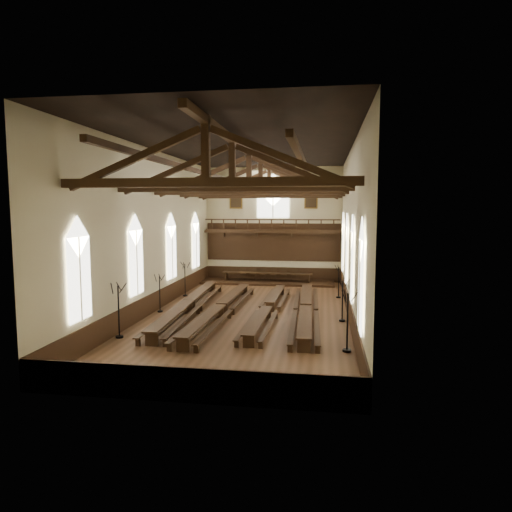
{
  "coord_description": "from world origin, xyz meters",
  "views": [
    {
      "loc": [
        4.45,
        -26.99,
        6.42
      ],
      "look_at": [
        0.19,
        1.5,
        3.4
      ],
      "focal_mm": 32.0,
      "sensor_mm": 36.0,
      "label": 1
    }
  ],
  "objects_px": {
    "refectory_row_b": "(221,307)",
    "candelabrum_right_mid": "(342,308)",
    "candelabrum_left_far": "(185,286)",
    "high_table": "(267,274)",
    "candelabrum_left_near": "(119,321)",
    "candelabrum_right_near": "(347,333)",
    "refectory_row_d": "(306,308)",
    "dais": "(267,282)",
    "candelabrum_right_far": "(339,288)",
    "refectory_row_a": "(189,303)",
    "refectory_row_c": "(268,307)",
    "candelabrum_left_mid": "(160,301)"
  },
  "relations": [
    {
      "from": "refectory_row_b",
      "to": "candelabrum_right_mid",
      "type": "distance_m",
      "value": 7.12
    },
    {
      "from": "refectory_row_c",
      "to": "candelabrum_right_near",
      "type": "xyz_separation_m",
      "value": [
        4.35,
        -6.47,
        0.36
      ]
    },
    {
      "from": "refectory_row_c",
      "to": "candelabrum_right_near",
      "type": "relative_size",
      "value": 4.88
    },
    {
      "from": "refectory_row_c",
      "to": "high_table",
      "type": "relative_size",
      "value": 1.77
    },
    {
      "from": "refectory_row_b",
      "to": "dais",
      "type": "distance_m",
      "value": 12.39
    },
    {
      "from": "refectory_row_c",
      "to": "candelabrum_right_mid",
      "type": "xyz_separation_m",
      "value": [
        4.35,
        -0.87,
        0.26
      ]
    },
    {
      "from": "refectory_row_d",
      "to": "candelabrum_right_mid",
      "type": "distance_m",
      "value": 2.27
    },
    {
      "from": "candelabrum_left_near",
      "to": "candelabrum_left_mid",
      "type": "xyz_separation_m",
      "value": [
        -0.0,
        5.71,
        -0.12
      ]
    },
    {
      "from": "candelabrum_left_near",
      "to": "candelabrum_left_far",
      "type": "relative_size",
      "value": 1.1
    },
    {
      "from": "refectory_row_b",
      "to": "refectory_row_c",
      "type": "height_order",
      "value": "refectory_row_b"
    },
    {
      "from": "candelabrum_left_far",
      "to": "high_table",
      "type": "bearing_deg",
      "value": 51.54
    },
    {
      "from": "refectory_row_c",
      "to": "candelabrum_right_near",
      "type": "distance_m",
      "value": 7.81
    },
    {
      "from": "refectory_row_d",
      "to": "candelabrum_right_mid",
      "type": "relative_size",
      "value": 5.79
    },
    {
      "from": "refectory_row_b",
      "to": "candelabrum_left_mid",
      "type": "xyz_separation_m",
      "value": [
        -3.98,
        0.53,
        0.17
      ]
    },
    {
      "from": "dais",
      "to": "candelabrum_right_near",
      "type": "xyz_separation_m",
      "value": [
        5.86,
        -18.1,
        0.76
      ]
    },
    {
      "from": "refectory_row_a",
      "to": "candelabrum_left_mid",
      "type": "bearing_deg",
      "value": -174.13
    },
    {
      "from": "candelabrum_left_mid",
      "to": "candelabrum_right_mid",
      "type": "xyz_separation_m",
      "value": [
        11.1,
        -0.71,
        0.03
      ]
    },
    {
      "from": "candelabrum_left_near",
      "to": "dais",
      "type": "bearing_deg",
      "value": 73.34
    },
    {
      "from": "candelabrum_left_mid",
      "to": "candelabrum_right_far",
      "type": "height_order",
      "value": "candelabrum_left_mid"
    },
    {
      "from": "candelabrum_left_mid",
      "to": "candelabrum_right_near",
      "type": "bearing_deg",
      "value": -29.6
    },
    {
      "from": "candelabrum_left_near",
      "to": "candelabrum_left_far",
      "type": "height_order",
      "value": "candelabrum_left_near"
    },
    {
      "from": "refectory_row_b",
      "to": "high_table",
      "type": "relative_size",
      "value": 1.86
    },
    {
      "from": "candelabrum_left_near",
      "to": "refectory_row_b",
      "type": "bearing_deg",
      "value": 52.43
    },
    {
      "from": "dais",
      "to": "candelabrum_right_far",
      "type": "height_order",
      "value": "candelabrum_right_far"
    },
    {
      "from": "refectory_row_c",
      "to": "dais",
      "type": "relative_size",
      "value": 1.21
    },
    {
      "from": "refectory_row_d",
      "to": "candelabrum_right_far",
      "type": "bearing_deg",
      "value": 70.97
    },
    {
      "from": "refectory_row_b",
      "to": "refectory_row_a",
      "type": "bearing_deg",
      "value": 161.98
    },
    {
      "from": "candelabrum_left_near",
      "to": "candelabrum_right_near",
      "type": "relative_size",
      "value": 0.99
    },
    {
      "from": "dais",
      "to": "high_table",
      "type": "relative_size",
      "value": 1.46
    },
    {
      "from": "dais",
      "to": "candelabrum_right_far",
      "type": "bearing_deg",
      "value": -43.57
    },
    {
      "from": "refectory_row_c",
      "to": "candelabrum_left_far",
      "type": "distance_m",
      "value": 8.43
    },
    {
      "from": "refectory_row_d",
      "to": "candelabrum_right_far",
      "type": "distance_m",
      "value": 6.47
    },
    {
      "from": "refectory_row_a",
      "to": "candelabrum_left_far",
      "type": "xyz_separation_m",
      "value": [
        -1.78,
        5.01,
        0.19
      ]
    },
    {
      "from": "refectory_row_a",
      "to": "refectory_row_b",
      "type": "bearing_deg",
      "value": -18.02
    },
    {
      "from": "refectory_row_a",
      "to": "candelabrum_right_mid",
      "type": "relative_size",
      "value": 5.97
    },
    {
      "from": "refectory_row_a",
      "to": "candelabrum_left_mid",
      "type": "distance_m",
      "value": 1.8
    },
    {
      "from": "refectory_row_d",
      "to": "candelabrum_right_far",
      "type": "relative_size",
      "value": 6.04
    },
    {
      "from": "high_table",
      "to": "candelabrum_right_far",
      "type": "bearing_deg",
      "value": -43.57
    },
    {
      "from": "refectory_row_a",
      "to": "refectory_row_c",
      "type": "height_order",
      "value": "refectory_row_a"
    },
    {
      "from": "candelabrum_right_mid",
      "to": "refectory_row_a",
      "type": "bearing_deg",
      "value": 174.55
    },
    {
      "from": "refectory_row_c",
      "to": "candelabrum_left_far",
      "type": "height_order",
      "value": "candelabrum_left_far"
    },
    {
      "from": "candelabrum_left_near",
      "to": "high_table",
      "type": "bearing_deg",
      "value": 73.34
    },
    {
      "from": "high_table",
      "to": "candelabrum_right_mid",
      "type": "distance_m",
      "value": 13.8
    },
    {
      "from": "refectory_row_d",
      "to": "candelabrum_left_near",
      "type": "bearing_deg",
      "value": -147.12
    },
    {
      "from": "candelabrum_left_far",
      "to": "candelabrum_right_near",
      "type": "xyz_separation_m",
      "value": [
        11.1,
        -11.5,
        0.09
      ]
    },
    {
      "from": "candelabrum_left_far",
      "to": "candelabrum_right_mid",
      "type": "distance_m",
      "value": 12.57
    },
    {
      "from": "high_table",
      "to": "refectory_row_d",
      "type": "bearing_deg",
      "value": -72.19
    },
    {
      "from": "refectory_row_a",
      "to": "dais",
      "type": "relative_size",
      "value": 1.3
    },
    {
      "from": "refectory_row_d",
      "to": "candelabrum_left_far",
      "type": "distance_m",
      "value": 10.34
    },
    {
      "from": "refectory_row_d",
      "to": "candelabrum_left_near",
      "type": "xyz_separation_m",
      "value": [
        -8.99,
        -5.81,
        0.31
      ]
    }
  ]
}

